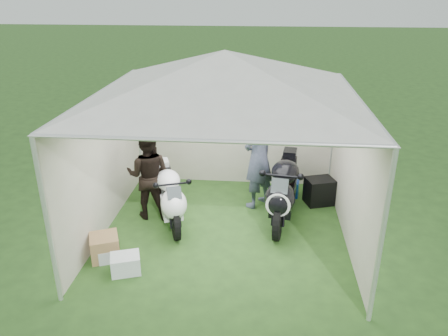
{
  "coord_description": "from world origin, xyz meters",
  "views": [
    {
      "loc": [
        0.61,
        -6.45,
        3.87
      ],
      "look_at": [
        -0.04,
        0.35,
        0.99
      ],
      "focal_mm": 35.0,
      "sensor_mm": 36.0,
      "label": 1
    }
  ],
  "objects": [
    {
      "name": "equipment_box",
      "position": [
        1.7,
        1.16,
        0.25
      ],
      "size": [
        0.6,
        0.54,
        0.5
      ],
      "primitive_type": "cube",
      "rotation": [
        0.0,
        0.0,
        0.32
      ],
      "color": "black",
      "rests_on": "ground"
    },
    {
      "name": "paddock_stand",
      "position": [
        1.12,
        1.43,
        0.15
      ],
      "size": [
        0.45,
        0.31,
        0.31
      ],
      "primitive_type": "cube",
      "rotation": [
        0.0,
        0.0,
        -0.14
      ],
      "color": "blue",
      "rests_on": "ground"
    },
    {
      "name": "person_dark_jacket",
      "position": [
        -1.37,
        0.37,
        0.8
      ],
      "size": [
        0.78,
        0.61,
        1.6
      ],
      "primitive_type": "imported",
      "rotation": [
        0.0,
        0.0,
        3.15
      ],
      "color": "black",
      "rests_on": "ground"
    },
    {
      "name": "motorcycle_white",
      "position": [
        -0.96,
        0.18,
        0.52
      ],
      "size": [
        0.9,
        1.83,
        0.94
      ],
      "rotation": [
        0.0,
        0.0,
        0.35
      ],
      "color": "black",
      "rests_on": "ground"
    },
    {
      "name": "person_blue_jacket",
      "position": [
        0.53,
        0.97,
        0.98
      ],
      "size": [
        0.8,
        0.85,
        1.96
      ],
      "primitive_type": "imported",
      "rotation": [
        0.0,
        0.0,
        -2.22
      ],
      "color": "slate",
      "rests_on": "ground"
    },
    {
      "name": "crate_2",
      "position": [
        -1.67,
        -1.07,
        0.1
      ],
      "size": [
        0.35,
        0.33,
        0.21
      ],
      "primitive_type": "cube",
      "rotation": [
        0.0,
        0.0,
        0.39
      ],
      "color": "#B4B9BE",
      "rests_on": "ground"
    },
    {
      "name": "canopy_tent",
      "position": [
        -0.0,
        0.03,
        2.58
      ],
      "size": [
        5.66,
        5.66,
        3.0
      ],
      "color": "silver",
      "rests_on": "ground"
    },
    {
      "name": "crate_0",
      "position": [
        -1.32,
        -1.32,
        0.14
      ],
      "size": [
        0.49,
        0.44,
        0.28
      ],
      "primitive_type": "cube",
      "rotation": [
        0.0,
        0.0,
        0.33
      ],
      "color": "silver",
      "rests_on": "ground"
    },
    {
      "name": "crate_1",
      "position": [
        -1.74,
        -0.99,
        0.19
      ],
      "size": [
        0.55,
        0.55,
        0.37
      ],
      "primitive_type": "cube",
      "rotation": [
        0.0,
        0.0,
        0.4
      ],
      "color": "olive",
      "rests_on": "ground"
    },
    {
      "name": "ground",
      "position": [
        0.0,
        0.0,
        0.0
      ],
      "size": [
        80.0,
        80.0,
        0.0
      ],
      "primitive_type": "plane",
      "color": "#25441A",
      "rests_on": "ground"
    },
    {
      "name": "motorcycle_black",
      "position": [
        0.98,
        0.44,
        0.6
      ],
      "size": [
        0.68,
        2.18,
        1.08
      ],
      "rotation": [
        0.0,
        0.0,
        -0.14
      ],
      "color": "black",
      "rests_on": "ground"
    }
  ]
}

